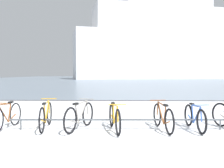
% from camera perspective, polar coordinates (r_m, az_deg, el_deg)
% --- Properties ---
extents(ground, '(80.00, 132.00, 0.08)m').
position_cam_1_polar(ground, '(57.74, 0.48, 0.95)').
color(ground, white).
extents(bike_rack, '(6.13, 0.19, 0.31)m').
position_cam_1_polar(bike_rack, '(6.80, 2.00, -8.40)').
color(bike_rack, '#4C5156').
rests_on(bike_rack, ground).
extents(bicycle_0, '(0.46, 1.69, 0.80)m').
position_cam_1_polar(bicycle_0, '(7.47, -23.40, -6.91)').
color(bicycle_0, black).
rests_on(bicycle_0, ground).
extents(bicycle_1, '(0.46, 1.78, 0.81)m').
position_cam_1_polar(bicycle_1, '(7.16, -15.19, -7.16)').
color(bicycle_1, black).
rests_on(bicycle_1, ground).
extents(bicycle_2, '(0.66, 1.70, 0.82)m').
position_cam_1_polar(bicycle_2, '(6.88, -7.54, -7.48)').
color(bicycle_2, black).
rests_on(bicycle_2, ground).
extents(bicycle_3, '(0.49, 1.75, 0.79)m').
position_cam_1_polar(bicycle_3, '(6.66, 0.59, -7.88)').
color(bicycle_3, black).
rests_on(bicycle_3, ground).
extents(bicycle_4, '(0.46, 1.70, 0.79)m').
position_cam_1_polar(bicycle_4, '(6.89, 11.78, -7.60)').
color(bicycle_4, black).
rests_on(bicycle_4, ground).
extents(bicycle_5, '(0.46, 1.65, 0.76)m').
position_cam_1_polar(bicycle_5, '(7.14, 18.75, -7.44)').
color(bicycle_5, black).
rests_on(bicycle_5, ground).
extents(ferry_ship, '(56.16, 25.64, 29.15)m').
position_cam_1_polar(ferry_ship, '(72.99, 13.02, 8.94)').
color(ferry_ship, white).
rests_on(ferry_ship, ground).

